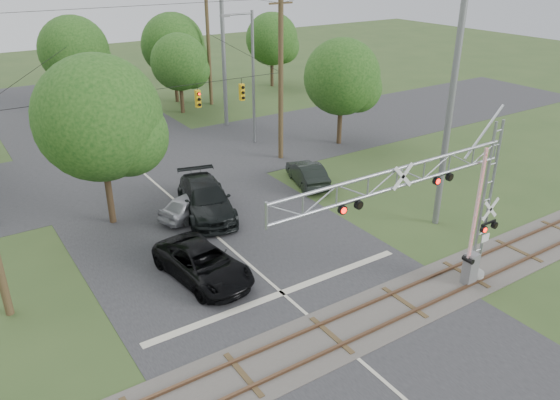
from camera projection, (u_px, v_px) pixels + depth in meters
ground at (365, 365)px, 19.98m from camera, size 160.00×160.00×0.00m
road_main at (233, 251)px, 27.56m from camera, size 14.00×90.00×0.02m
road_cross at (136, 167)px, 38.18m from camera, size 90.00×12.00×0.02m
railroad_track at (331, 335)px, 21.48m from camera, size 90.00×3.20×0.17m
crossing_gantry at (435, 204)px, 21.60m from camera, size 11.81×0.96×7.53m
traffic_signal_span at (164, 97)px, 33.25m from camera, size 19.34×0.36×11.50m
pickup_black at (203, 264)px, 24.97m from camera, size 3.27×5.88×1.55m
car_dark at (206, 199)px, 31.05m from camera, size 4.12×6.82×1.85m
sedan_silver at (192, 205)px, 30.90m from camera, size 4.44×2.99×1.40m
suv_dark at (307, 174)px, 35.11m from camera, size 2.78×4.76×1.48m
streetlight at (251, 72)px, 40.71m from camera, size 2.65×0.28×9.93m
utility_poles at (183, 81)px, 35.37m from camera, size 25.47×30.24×14.29m
treeline at (71, 73)px, 40.54m from camera, size 50.95×30.45×9.79m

